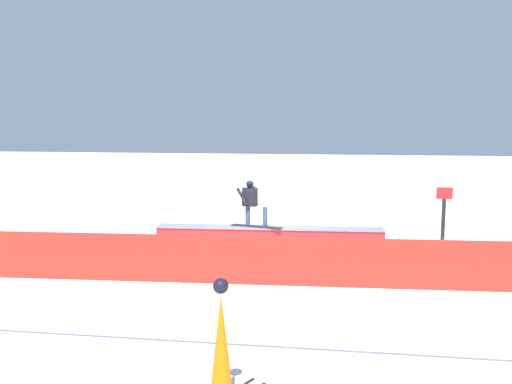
{
  "coord_description": "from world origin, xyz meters",
  "views": [
    {
      "loc": [
        -2.35,
        13.86,
        3.51
      ],
      "look_at": [
        0.18,
        1.02,
        1.88
      ],
      "focal_mm": 34.6,
      "sensor_mm": 36.0,
      "label": 1
    }
  ],
  "objects_px": {
    "trail_marker": "(443,224)",
    "snowboarder": "(252,202)",
    "grind_box": "(269,241)",
    "background_skier_left": "(221,347)"
  },
  "relations": [
    {
      "from": "grind_box",
      "to": "trail_marker",
      "type": "height_order",
      "value": "trail_marker"
    },
    {
      "from": "grind_box",
      "to": "background_skier_left",
      "type": "distance_m",
      "value": 8.15
    },
    {
      "from": "background_skier_left",
      "to": "trail_marker",
      "type": "height_order",
      "value": "trail_marker"
    },
    {
      "from": "snowboarder",
      "to": "trail_marker",
      "type": "bearing_deg",
      "value": 173.85
    },
    {
      "from": "grind_box",
      "to": "background_skier_left",
      "type": "bearing_deg",
      "value": 95.4
    },
    {
      "from": "trail_marker",
      "to": "snowboarder",
      "type": "bearing_deg",
      "value": -6.15
    },
    {
      "from": "snowboarder",
      "to": "background_skier_left",
      "type": "bearing_deg",
      "value": 98.96
    },
    {
      "from": "snowboarder",
      "to": "grind_box",
      "type": "bearing_deg",
      "value": -179.24
    },
    {
      "from": "snowboarder",
      "to": "trail_marker",
      "type": "height_order",
      "value": "snowboarder"
    },
    {
      "from": "background_skier_left",
      "to": "trail_marker",
      "type": "relative_size",
      "value": 0.82
    }
  ]
}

